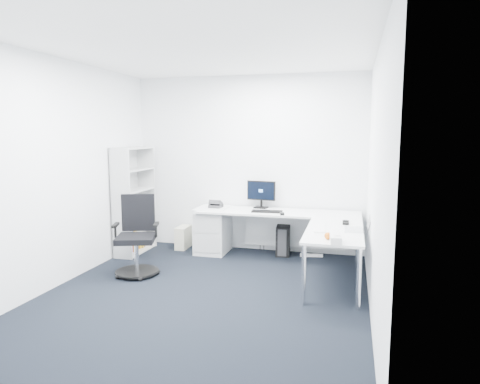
% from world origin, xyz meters
% --- Properties ---
extents(ground, '(4.20, 4.20, 0.00)m').
position_xyz_m(ground, '(0.00, 0.00, 0.00)').
color(ground, black).
extents(ceiling, '(4.20, 4.20, 0.00)m').
position_xyz_m(ceiling, '(0.00, 0.00, 2.70)').
color(ceiling, white).
extents(wall_back, '(3.60, 0.02, 2.70)m').
position_xyz_m(wall_back, '(0.00, 2.10, 1.35)').
color(wall_back, white).
rests_on(wall_back, ground).
extents(wall_front, '(3.60, 0.02, 2.70)m').
position_xyz_m(wall_front, '(0.00, -2.10, 1.35)').
color(wall_front, white).
rests_on(wall_front, ground).
extents(wall_left, '(0.02, 4.20, 2.70)m').
position_xyz_m(wall_left, '(-1.80, 0.00, 1.35)').
color(wall_left, white).
rests_on(wall_left, ground).
extents(wall_right, '(0.02, 4.20, 2.70)m').
position_xyz_m(wall_right, '(1.80, 0.00, 1.35)').
color(wall_right, white).
rests_on(wall_right, ground).
extents(l_desk, '(2.36, 1.32, 0.69)m').
position_xyz_m(l_desk, '(0.55, 1.40, 0.34)').
color(l_desk, silver).
rests_on(l_desk, ground).
extents(drawer_pedestal, '(0.46, 0.57, 0.70)m').
position_xyz_m(drawer_pedestal, '(-0.47, 1.75, 0.35)').
color(drawer_pedestal, silver).
rests_on(drawer_pedestal, ground).
extents(bookshelf, '(0.31, 0.81, 1.62)m').
position_xyz_m(bookshelf, '(-1.62, 1.45, 0.81)').
color(bookshelf, '#B5B7B8').
rests_on(bookshelf, ground).
extents(task_chair, '(0.73, 0.73, 1.03)m').
position_xyz_m(task_chair, '(-1.08, 0.47, 0.51)').
color(task_chair, black).
rests_on(task_chair, ground).
extents(black_pc_tower, '(0.25, 0.47, 0.44)m').
position_xyz_m(black_pc_tower, '(0.60, 1.94, 0.22)').
color(black_pc_tower, black).
rests_on(black_pc_tower, ground).
extents(beige_pc_tower, '(0.17, 0.37, 0.35)m').
position_xyz_m(beige_pc_tower, '(-1.00, 1.86, 0.17)').
color(beige_pc_tower, beige).
rests_on(beige_pc_tower, ground).
extents(power_strip, '(0.34, 0.12, 0.04)m').
position_xyz_m(power_strip, '(1.03, 1.88, 0.02)').
color(power_strip, white).
rests_on(power_strip, ground).
extents(monitor, '(0.46, 0.20, 0.43)m').
position_xyz_m(monitor, '(0.24, 1.95, 0.90)').
color(monitor, black).
rests_on(monitor, l_desk).
extents(black_keyboard, '(0.45, 0.20, 0.02)m').
position_xyz_m(black_keyboard, '(0.40, 1.63, 0.70)').
color(black_keyboard, black).
rests_on(black_keyboard, l_desk).
extents(mouse, '(0.08, 0.10, 0.03)m').
position_xyz_m(mouse, '(0.65, 1.48, 0.70)').
color(mouse, black).
rests_on(mouse, l_desk).
extents(desk_phone, '(0.19, 0.19, 0.13)m').
position_xyz_m(desk_phone, '(-0.42, 1.76, 0.75)').
color(desk_phone, '#2F2F31').
rests_on(desk_phone, l_desk).
extents(laptop, '(0.32, 0.31, 0.22)m').
position_xyz_m(laptop, '(1.61, 0.73, 0.80)').
color(laptop, silver).
rests_on(laptop, l_desk).
extents(white_keyboard, '(0.16, 0.46, 0.02)m').
position_xyz_m(white_keyboard, '(1.22, 0.71, 0.70)').
color(white_keyboard, white).
rests_on(white_keyboard, l_desk).
extents(headphones, '(0.13, 0.19, 0.05)m').
position_xyz_m(headphones, '(1.52, 1.10, 0.71)').
color(headphones, black).
rests_on(headphones, l_desk).
extents(orange_fruit, '(0.08, 0.08, 0.08)m').
position_xyz_m(orange_fruit, '(1.35, 0.21, 0.73)').
color(orange_fruit, orange).
rests_on(orange_fruit, l_desk).
extents(tissue_box, '(0.13, 0.23, 0.08)m').
position_xyz_m(tissue_box, '(1.43, 0.08, 0.73)').
color(tissue_box, white).
rests_on(tissue_box, l_desk).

